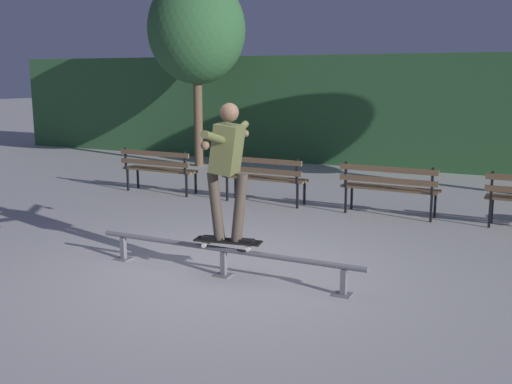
# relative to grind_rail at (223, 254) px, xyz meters

# --- Properties ---
(ground_plane) EXTENTS (90.00, 90.00, 0.00)m
(ground_plane) POSITION_rel_grind_rail_xyz_m (0.00, 0.08, -0.26)
(ground_plane) COLOR #ADAAA8
(hedge_backdrop) EXTENTS (24.00, 1.20, 2.79)m
(hedge_backdrop) POSITION_rel_grind_rail_xyz_m (0.00, 9.38, 1.14)
(hedge_backdrop) COLOR #2D5B33
(hedge_backdrop) RESTS_ON ground
(grind_rail) EXTENTS (3.39, 0.18, 0.34)m
(grind_rail) POSITION_rel_grind_rail_xyz_m (0.00, 0.00, 0.00)
(grind_rail) COLOR slate
(grind_rail) RESTS_ON ground
(skateboard) EXTENTS (0.80, 0.32, 0.09)m
(skateboard) POSITION_rel_grind_rail_xyz_m (0.06, -0.00, 0.16)
(skateboard) COLOR black
(skateboard) RESTS_ON grind_rail
(skateboarder) EXTENTS (0.63, 1.39, 1.56)m
(skateboarder) POSITION_rel_grind_rail_xyz_m (0.06, 0.00, 1.09)
(skateboarder) COLOR black
(skateboarder) RESTS_ON skateboard
(park_bench_leftmost) EXTENTS (1.61, 0.45, 0.88)m
(park_bench_leftmost) POSITION_rel_grind_rail_xyz_m (-3.53, 3.77, 0.28)
(park_bench_leftmost) COLOR black
(park_bench_leftmost) RESTS_ON ground
(park_bench_left_center) EXTENTS (1.61, 0.45, 0.88)m
(park_bench_left_center) POSITION_rel_grind_rail_xyz_m (-1.26, 3.77, 0.28)
(park_bench_left_center) COLOR black
(park_bench_left_center) RESTS_ON ground
(park_bench_right_center) EXTENTS (1.61, 0.45, 0.88)m
(park_bench_right_center) POSITION_rel_grind_rail_xyz_m (1.01, 3.77, 0.28)
(park_bench_right_center) COLOR black
(park_bench_right_center) RESTS_ON ground
(tree_far_left) EXTENTS (2.41, 2.41, 4.71)m
(tree_far_left) POSITION_rel_grind_rail_xyz_m (-4.69, 7.20, 3.11)
(tree_far_left) COLOR brown
(tree_far_left) RESTS_ON ground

